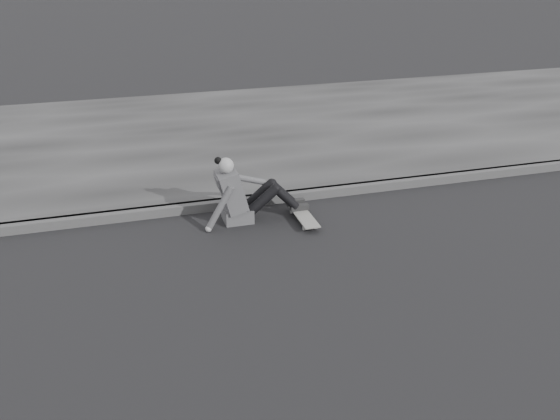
{
  "coord_description": "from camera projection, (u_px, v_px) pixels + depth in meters",
  "views": [
    {
      "loc": [
        -4.76,
        -4.93,
        3.41
      ],
      "look_at": [
        -2.95,
        1.24,
        0.5
      ],
      "focal_mm": 40.0,
      "sensor_mm": 36.0,
      "label": 1
    }
  ],
  "objects": [
    {
      "name": "seated_woman",
      "position": [
        242.0,
        194.0,
        7.85
      ],
      "size": [
        1.38,
        0.46,
        0.88
      ],
      "color": "#4C4C4E",
      "rests_on": "ground"
    },
    {
      "name": "sidewalk",
      "position": [
        364.0,
        122.0,
        11.81
      ],
      "size": [
        24.0,
        6.0,
        0.12
      ],
      "primitive_type": "cube",
      "color": "#323232",
      "rests_on": "ground"
    },
    {
      "name": "curb",
      "position": [
        446.0,
        178.0,
        9.17
      ],
      "size": [
        24.0,
        0.16,
        0.12
      ],
      "primitive_type": "cube",
      "color": "#444444",
      "rests_on": "ground"
    },
    {
      "name": "skateboard",
      "position": [
        303.0,
        216.0,
        7.94
      ],
      "size": [
        0.2,
        0.78,
        0.09
      ],
      "color": "#969792",
      "rests_on": "ground"
    }
  ]
}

